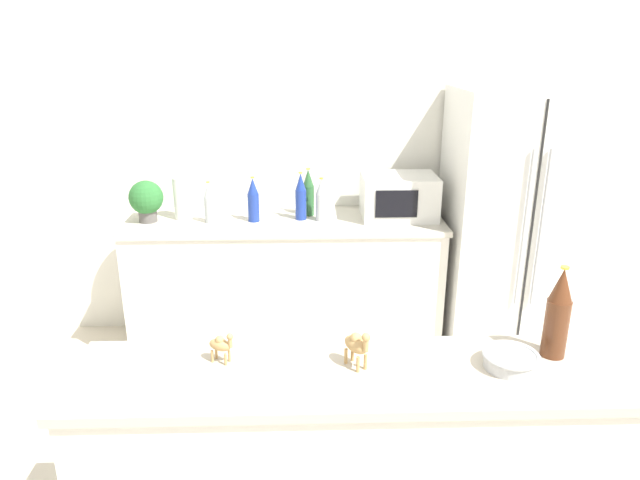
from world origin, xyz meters
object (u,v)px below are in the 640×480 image
(back_bottle_2, at_px, (209,203))
(wine_bottle, at_px, (558,314))
(back_bottle_4, at_px, (308,193))
(camel_figurine_second, at_px, (357,344))
(refrigerator, at_px, (510,226))
(paper_towel_roll, at_px, (182,198))
(back_bottle_0, at_px, (321,200))
(back_bottle_1, at_px, (253,200))
(fruit_bowl, at_px, (511,360))
(microwave, at_px, (399,196))
(back_bottle_3, at_px, (301,197))
(potted_plant, at_px, (146,199))
(camel_figurine, at_px, (221,344))

(back_bottle_2, bearing_deg, wine_bottle, -48.80)
(wine_bottle, bearing_deg, back_bottle_4, 115.00)
(camel_figurine_second, bearing_deg, refrigerator, 56.48)
(paper_towel_roll, xyz_separation_m, back_bottle_0, (0.90, -0.06, -0.00))
(wine_bottle, height_order, camel_figurine_second, wine_bottle)
(refrigerator, relative_size, back_bottle_0, 6.23)
(paper_towel_roll, relative_size, back_bottle_1, 0.95)
(back_bottle_1, distance_m, fruit_bowl, 2.09)
(back_bottle_0, bearing_deg, back_bottle_4, 123.36)
(back_bottle_4, bearing_deg, back_bottle_1, -160.24)
(back_bottle_4, relative_size, wine_bottle, 0.91)
(back_bottle_2, bearing_deg, fruit_bowl, -53.71)
(back_bottle_1, height_order, wine_bottle, wine_bottle)
(back_bottle_4, bearing_deg, microwave, -6.33)
(back_bottle_1, relative_size, back_bottle_3, 0.93)
(back_bottle_0, xyz_separation_m, back_bottle_2, (-0.71, -0.02, -0.01))
(potted_plant, relative_size, back_bottle_3, 0.86)
(back_bottle_1, relative_size, camel_figurine, 2.39)
(refrigerator, relative_size, back_bottle_4, 5.55)
(refrigerator, relative_size, potted_plant, 6.57)
(back_bottle_2, relative_size, wine_bottle, 0.77)
(camel_figurine, bearing_deg, back_bottle_2, 99.91)
(back_bottle_1, bearing_deg, refrigerator, -0.34)
(camel_figurine, height_order, camel_figurine_second, camel_figurine_second)
(refrigerator, relative_size, fruit_bowl, 8.84)
(refrigerator, bearing_deg, microwave, 174.45)
(paper_towel_roll, relative_size, fruit_bowl, 1.39)
(microwave, bearing_deg, potted_plant, -178.22)
(paper_towel_roll, distance_m, back_bottle_4, 0.82)
(potted_plant, bearing_deg, camel_figurine_second, -56.78)
(refrigerator, bearing_deg, camel_figurine_second, -123.52)
(paper_towel_roll, xyz_separation_m, back_bottle_4, (0.82, 0.06, 0.01))
(refrigerator, distance_m, paper_towel_roll, 2.15)
(back_bottle_2, relative_size, camel_figurine, 2.20)
(potted_plant, height_order, wine_bottle, wine_bottle)
(refrigerator, xyz_separation_m, back_bottle_2, (-1.96, -0.01, 0.17))
(back_bottle_2, bearing_deg, microwave, 3.80)
(paper_towel_roll, relative_size, back_bottle_4, 0.87)
(microwave, relative_size, camel_figurine, 3.93)
(refrigerator, distance_m, potted_plant, 2.37)
(back_bottle_2, bearing_deg, back_bottle_0, 1.85)
(potted_plant, height_order, back_bottle_0, back_bottle_0)
(microwave, height_order, back_bottle_1, back_bottle_1)
(fruit_bowl, distance_m, camel_figurine_second, 0.54)
(refrigerator, xyz_separation_m, back_bottle_1, (-1.68, 0.01, 0.18))
(back_bottle_3, bearing_deg, back_bottle_1, -174.02)
(camel_figurine_second, bearing_deg, back_bottle_1, 105.58)
(back_bottle_1, bearing_deg, paper_towel_roll, 171.81)
(back_bottle_1, bearing_deg, camel_figurine, -89.24)
(camel_figurine, bearing_deg, microwave, 62.96)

